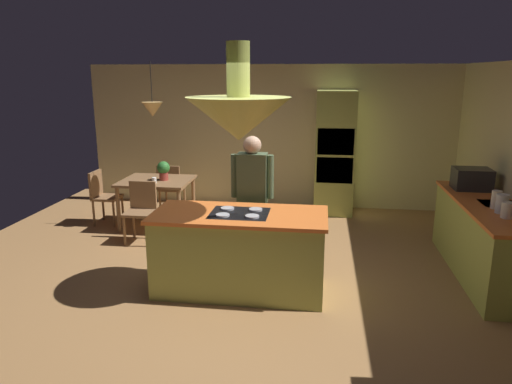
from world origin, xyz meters
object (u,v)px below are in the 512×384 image
at_px(cup_on_table, 154,180).
at_px(canister_flour, 508,210).
at_px(canister_tea, 496,200).
at_px(person_at_island, 252,193).
at_px(chair_by_back_wall, 171,186).
at_px(oven_tower, 335,153).
at_px(kitchen_island, 240,252).
at_px(microwave_on_counter, 472,179).
at_px(chair_at_corner, 102,194).
at_px(potted_plant_on_table, 163,170).
at_px(canister_sugar, 502,204).
at_px(dining_table, 157,186).
at_px(chair_facing_island, 141,207).

distance_m(cup_on_table, canister_flour, 4.79).
bearing_deg(canister_tea, person_at_island, 177.26).
bearing_deg(chair_by_back_wall, oven_tower, -170.71).
xyz_separation_m(kitchen_island, canister_tea, (2.84, 0.58, 0.55)).
height_order(cup_on_table, microwave_on_counter, microwave_on_counter).
height_order(chair_at_corner, potted_plant_on_table, potted_plant_on_table).
height_order(chair_by_back_wall, cup_on_table, chair_by_back_wall).
bearing_deg(chair_by_back_wall, canister_sugar, 152.28).
bearing_deg(canister_tea, microwave_on_counter, 90.00).
distance_m(oven_tower, dining_table, 3.05).
relative_size(person_at_island, chair_by_back_wall, 1.91).
xyz_separation_m(kitchen_island, oven_tower, (1.10, 3.24, 0.60)).
distance_m(chair_by_back_wall, microwave_on_counter, 4.75).
bearing_deg(dining_table, chair_at_corner, -180.00).
bearing_deg(chair_facing_island, chair_at_corner, 143.35).
relative_size(potted_plant_on_table, canister_sugar, 1.42).
distance_m(kitchen_island, chair_at_corner, 3.36).
relative_size(dining_table, chair_by_back_wall, 1.25).
bearing_deg(potted_plant_on_table, canister_sugar, -21.07).
relative_size(chair_facing_island, cup_on_table, 9.67).
distance_m(chair_facing_island, chair_by_back_wall, 1.37).
bearing_deg(canister_tea, potted_plant_on_table, 160.99).
bearing_deg(kitchen_island, canister_sugar, 8.00).
distance_m(canister_sugar, canister_tea, 0.18).
bearing_deg(kitchen_island, chair_at_corner, 141.29).
relative_size(chair_facing_island, chair_at_corner, 1.00).
relative_size(potted_plant_on_table, canister_tea, 1.44).
height_order(dining_table, chair_at_corner, chair_at_corner).
bearing_deg(person_at_island, cup_on_table, 145.62).
bearing_deg(cup_on_table, chair_facing_island, -96.33).
bearing_deg(canister_flour, dining_table, 157.50).
relative_size(chair_at_corner, canister_flour, 5.14).
height_order(kitchen_island, chair_by_back_wall, kitchen_island).
bearing_deg(chair_by_back_wall, dining_table, 90.00).
relative_size(dining_table, cup_on_table, 12.04).
bearing_deg(chair_at_corner, potted_plant_on_table, -90.01).
xyz_separation_m(potted_plant_on_table, canister_flour, (4.41, -1.88, 0.06)).
distance_m(person_at_island, canister_flour, 2.85).
relative_size(chair_at_corner, canister_tea, 4.19).
bearing_deg(potted_plant_on_table, chair_at_corner, 179.99).
relative_size(canister_flour, microwave_on_counter, 0.37).
bearing_deg(chair_by_back_wall, cup_on_table, 93.14).
relative_size(dining_table, canister_sugar, 5.13).
relative_size(person_at_island, canister_flour, 9.83).
xyz_separation_m(oven_tower, chair_by_back_wall, (-2.80, -0.46, -0.55)).
relative_size(chair_by_back_wall, cup_on_table, 9.67).
bearing_deg(person_at_island, kitchen_island, -93.05).
xyz_separation_m(chair_by_back_wall, cup_on_table, (0.05, -0.92, 0.30)).
height_order(dining_table, person_at_island, person_at_island).
relative_size(cup_on_table, microwave_on_counter, 0.20).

